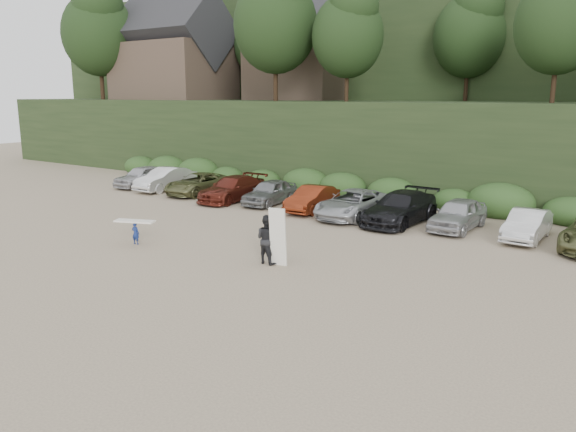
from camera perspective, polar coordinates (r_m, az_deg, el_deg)
The scene contains 5 objects.
ground at distance 23.19m, azimuth -6.75°, elevation -4.07°, with size 120.00×120.00×0.00m, color tan.
hillside_backdrop at distance 54.88m, azimuth 19.40°, elevation 16.56°, with size 90.00×41.50×28.00m.
parked_cars at distance 30.98m, azimuth 5.08°, elevation 1.54°, with size 33.85×5.77×1.62m.
child_surfer at distance 25.56m, azimuth -15.26°, elevation -1.18°, with size 1.86×1.13×1.08m.
adult_surfer at distance 21.82m, azimuth -2.04°, elevation -2.35°, with size 1.41×0.82×2.29m.
Camera 1 is at (14.79, -16.64, 6.50)m, focal length 35.00 mm.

